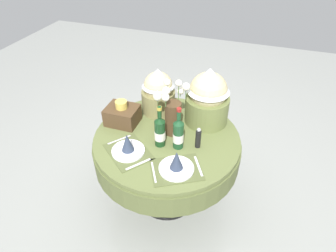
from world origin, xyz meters
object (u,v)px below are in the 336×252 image
object	(u,v)px
place_setting_right	(176,165)
wine_bottle_left	(160,131)
wine_bottle_centre	(178,133)
woven_basket_side_left	(122,115)
flower_vase	(173,112)
gift_tub_back_left	(158,90)
dining_table	(167,149)
pepper_mill	(198,138)
place_setting_left	(128,147)
gift_tub_back_right	(208,95)

from	to	relation	value
place_setting_right	wine_bottle_left	size ratio (longest dim) A/B	1.26
wine_bottle_centre	woven_basket_side_left	bearing A→B (deg)	164.62
flower_vase	gift_tub_back_left	size ratio (longest dim) A/B	1.10
dining_table	flower_vase	xyz separation A→B (m)	(0.02, 0.07, 0.33)
pepper_mill	woven_basket_side_left	xyz separation A→B (m)	(-0.65, 0.10, -0.00)
place_setting_left	place_setting_right	size ratio (longest dim) A/B	1.01
place_setting_left	gift_tub_back_right	xyz separation A→B (m)	(0.45, 0.56, 0.20)
wine_bottle_centre	gift_tub_back_left	xyz separation A→B (m)	(-0.30, 0.40, 0.08)
place_setting_left	gift_tub_back_left	size ratio (longest dim) A/B	1.08
gift_tub_back_right	wine_bottle_centre	bearing A→B (deg)	-107.50
pepper_mill	gift_tub_back_left	size ratio (longest dim) A/B	0.43
woven_basket_side_left	wine_bottle_centre	bearing A→B (deg)	-15.38
place_setting_left	gift_tub_back_left	world-z (taller)	gift_tub_back_left
flower_vase	pepper_mill	distance (m)	0.28
wine_bottle_left	gift_tub_back_right	distance (m)	0.49
dining_table	place_setting_left	bearing A→B (deg)	-128.90
place_setting_left	gift_tub_back_right	bearing A→B (deg)	51.27
gift_tub_back_right	pepper_mill	bearing A→B (deg)	-87.26
gift_tub_back_right	dining_table	bearing A→B (deg)	-128.59
wine_bottle_centre	gift_tub_back_left	bearing A→B (deg)	126.83
wine_bottle_centre	dining_table	bearing A→B (deg)	143.65
pepper_mill	gift_tub_back_right	size ratio (longest dim) A/B	0.36
place_setting_right	pepper_mill	world-z (taller)	pepper_mill
flower_vase	gift_tub_back_right	world-z (taller)	gift_tub_back_right
wine_bottle_left	gift_tub_back_left	distance (m)	0.46
gift_tub_back_right	woven_basket_side_left	size ratio (longest dim) A/B	1.89
wine_bottle_centre	gift_tub_back_right	size ratio (longest dim) A/B	0.72
place_setting_left	place_setting_right	distance (m)	0.39
wine_bottle_left	pepper_mill	world-z (taller)	wine_bottle_left
dining_table	woven_basket_side_left	world-z (taller)	woven_basket_side_left
place_setting_left	gift_tub_back_left	xyz separation A→B (m)	(0.03, 0.57, 0.16)
flower_vase	gift_tub_back_right	size ratio (longest dim) A/B	0.92
wine_bottle_left	wine_bottle_centre	bearing A→B (deg)	7.58
flower_vase	pepper_mill	size ratio (longest dim) A/B	2.53
wine_bottle_centre	pepper_mill	bearing A→B (deg)	18.63
pepper_mill	gift_tub_back_left	bearing A→B (deg)	141.05
wine_bottle_left	wine_bottle_centre	size ratio (longest dim) A/B	0.98
gift_tub_back_left	place_setting_right	bearing A→B (deg)	-60.36
dining_table	gift_tub_back_right	xyz separation A→B (m)	(0.24, 0.30, 0.39)
place_setting_left	wine_bottle_centre	xyz separation A→B (m)	(0.32, 0.17, 0.08)
wine_bottle_centre	place_setting_left	bearing A→B (deg)	-152.16
flower_vase	wine_bottle_left	xyz separation A→B (m)	(-0.04, -0.17, -0.07)
dining_table	gift_tub_back_left	bearing A→B (deg)	120.17
dining_table	woven_basket_side_left	size ratio (longest dim) A/B	4.58
flower_vase	wine_bottle_left	distance (m)	0.19
dining_table	gift_tub_back_left	world-z (taller)	gift_tub_back_left
flower_vase	wine_bottle_centre	bearing A→B (deg)	-58.58
place_setting_right	wine_bottle_centre	size ratio (longest dim) A/B	1.24
place_setting_right	gift_tub_back_right	distance (m)	0.65
place_setting_right	gift_tub_back_left	distance (m)	0.74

